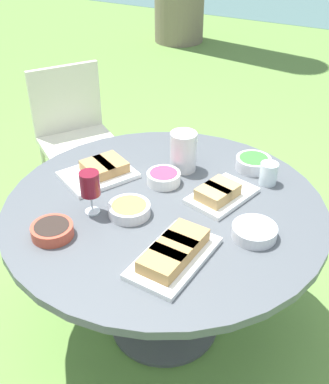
{
  "coord_description": "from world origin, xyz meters",
  "views": [
    {
      "loc": [
        0.74,
        -1.43,
        1.85
      ],
      "look_at": [
        0.0,
        0.0,
        0.77
      ],
      "focal_mm": 45.0,
      "sensor_mm": 36.0,
      "label": 1
    }
  ],
  "objects_px": {
    "dining_table": "(164,224)",
    "wine_glass": "(90,185)",
    "water_pitcher": "(183,151)",
    "chair_near_left": "(74,129)"
  },
  "relations": [
    {
      "from": "dining_table",
      "to": "wine_glass",
      "type": "height_order",
      "value": "wine_glass"
    },
    {
      "from": "chair_near_left",
      "to": "water_pitcher",
      "type": "relative_size",
      "value": 4.9
    },
    {
      "from": "water_pitcher",
      "to": "wine_glass",
      "type": "relative_size",
      "value": 0.99
    },
    {
      "from": "dining_table",
      "to": "water_pitcher",
      "type": "xyz_separation_m",
      "value": [
        -0.05,
        0.29,
        0.19
      ]
    },
    {
      "from": "chair_near_left",
      "to": "wine_glass",
      "type": "xyz_separation_m",
      "value": [
        0.76,
        -0.88,
        0.32
      ]
    },
    {
      "from": "dining_table",
      "to": "chair_near_left",
      "type": "relative_size",
      "value": 1.49
    },
    {
      "from": "water_pitcher",
      "to": "chair_near_left",
      "type": "bearing_deg",
      "value": 156.26
    },
    {
      "from": "dining_table",
      "to": "water_pitcher",
      "type": "bearing_deg",
      "value": 100.59
    },
    {
      "from": "dining_table",
      "to": "chair_near_left",
      "type": "xyz_separation_m",
      "value": [
        -0.99,
        0.7,
        -0.09
      ]
    },
    {
      "from": "water_pitcher",
      "to": "wine_glass",
      "type": "xyz_separation_m",
      "value": [
        -0.18,
        -0.47,
        0.04
      ]
    }
  ]
}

